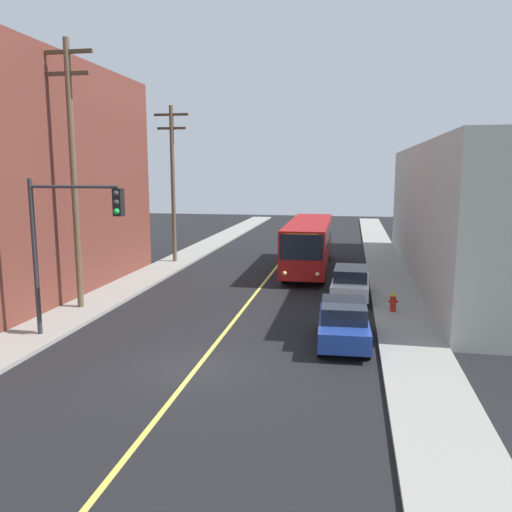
{
  "coord_description": "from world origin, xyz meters",
  "views": [
    {
      "loc": [
        4.86,
        -15.69,
        6.41
      ],
      "look_at": [
        0.0,
        10.75,
        2.0
      ],
      "focal_mm": 36.33,
      "sensor_mm": 36.0,
      "label": 1
    }
  ],
  "objects": [
    {
      "name": "ground_plane",
      "position": [
        0.0,
        0.0,
        0.0
      ],
      "size": [
        120.0,
        120.0,
        0.0
      ],
      "primitive_type": "plane",
      "color": "black"
    },
    {
      "name": "sidewalk_left",
      "position": [
        -7.25,
        10.0,
        0.07
      ],
      "size": [
        2.5,
        90.0,
        0.15
      ],
      "primitive_type": "cube",
      "color": "gray",
      "rests_on": "ground"
    },
    {
      "name": "sidewalk_right",
      "position": [
        7.25,
        10.0,
        0.07
      ],
      "size": [
        2.5,
        90.0,
        0.15
      ],
      "primitive_type": "cube",
      "color": "gray",
      "rests_on": "ground"
    },
    {
      "name": "lane_stripe_center",
      "position": [
        0.0,
        15.0,
        0.01
      ],
      "size": [
        0.16,
        60.0,
        0.01
      ],
      "primitive_type": "cube",
      "color": "#D8CC4C",
      "rests_on": "ground"
    },
    {
      "name": "city_bus",
      "position": [
        2.2,
        17.9,
        1.82
      ],
      "size": [
        2.69,
        12.18,
        3.2
      ],
      "color": "maroon",
      "rests_on": "ground"
    },
    {
      "name": "parked_car_blue",
      "position": [
        4.7,
        3.27,
        0.84
      ],
      "size": [
        1.97,
        4.47,
        1.62
      ],
      "color": "navy",
      "rests_on": "ground"
    },
    {
      "name": "parked_car_white",
      "position": [
        4.94,
        10.38,
        0.84
      ],
      "size": [
        1.92,
        4.45,
        1.62
      ],
      "color": "silver",
      "rests_on": "ground"
    },
    {
      "name": "utility_pole_near",
      "position": [
        -7.46,
        5.96,
        6.67
      ],
      "size": [
        2.4,
        0.28,
        11.97
      ],
      "color": "brown",
      "rests_on": "sidewalk_left"
    },
    {
      "name": "utility_pole_mid",
      "position": [
        -7.28,
        18.66,
        5.98
      ],
      "size": [
        2.4,
        0.28,
        10.63
      ],
      "color": "brown",
      "rests_on": "sidewalk_left"
    },
    {
      "name": "traffic_signal_left_corner",
      "position": [
        -5.41,
        1.9,
        4.3
      ],
      "size": [
        3.75,
        0.48,
        6.0
      ],
      "color": "#2D2D33",
      "rests_on": "sidewalk_left"
    },
    {
      "name": "fire_hydrant",
      "position": [
        6.85,
        7.79,
        0.58
      ],
      "size": [
        0.44,
        0.26,
        0.84
      ],
      "color": "red",
      "rests_on": "sidewalk_right"
    }
  ]
}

